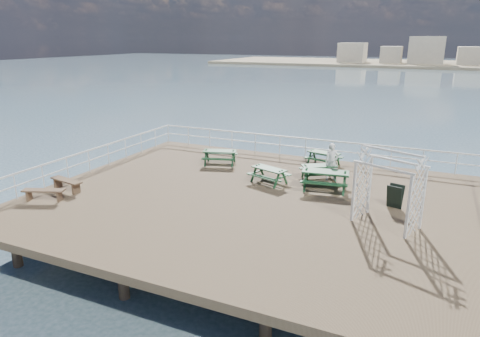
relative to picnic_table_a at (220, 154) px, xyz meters
name	(u,v)px	position (x,y,z in m)	size (l,w,h in m)	color
ground	(258,202)	(3.66, -3.79, -0.67)	(18.00, 14.00, 0.30)	brown
sea_backdrop	(463,61)	(16.20, 130.28, -1.03)	(300.00, 300.00, 9.20)	#3D5966
railing	(278,162)	(3.59, -1.22, 0.35)	(17.77, 13.76, 1.10)	silver
picnic_table_a	(220,154)	(0.00, 0.00, 0.00)	(2.01, 1.79, 0.82)	#163E20
picnic_table_b	(324,156)	(4.92, 2.01, -0.02)	(1.85, 1.61, 0.79)	#163E20
picnic_table_c	(319,169)	(5.28, -0.33, -0.03)	(2.02, 1.92, 0.77)	#163E20
picnic_table_d	(269,172)	(3.37, -1.75, -0.03)	(1.93, 1.74, 0.78)	#163E20
picnic_table_e	(325,176)	(5.88, -1.61, 0.08)	(2.14, 1.82, 0.95)	#163E20
flat_bench_near	(66,182)	(-4.14, -6.28, -0.16)	(1.73, 0.68, 0.49)	brown
flat_bench_far	(44,192)	(-4.01, -7.57, -0.17)	(1.69, 0.99, 0.48)	brown
trellis_arbor	(388,192)	(8.66, -4.30, 0.67)	(2.43, 1.86, 2.69)	silver
sandwich_board	(395,197)	(8.80, -2.54, -0.07)	(0.65, 0.54, 0.93)	black
person	(332,162)	(5.81, -0.21, 0.33)	(0.62, 0.41, 1.71)	silver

